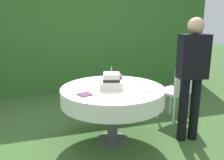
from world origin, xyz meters
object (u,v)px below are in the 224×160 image
(serving_plate_near, at_px, (143,85))
(standing_person, at_px, (192,72))
(serving_plate_left, at_px, (149,91))
(serving_plate_far, at_px, (137,81))
(cake_table, at_px, (113,96))
(wedding_cake, at_px, (112,81))
(garden_chair, at_px, (178,88))
(napkin_stack, at_px, (85,94))

(serving_plate_near, relative_size, standing_person, 0.06)
(serving_plate_left, bearing_deg, serving_plate_far, 85.45)
(cake_table, bearing_deg, serving_plate_left, -38.35)
(wedding_cake, relative_size, garden_chair, 0.39)
(cake_table, bearing_deg, serving_plate_near, -3.50)
(serving_plate_near, distance_m, standing_person, 0.63)
(serving_plate_left, distance_m, standing_person, 0.64)
(cake_table, xyz_separation_m, standing_person, (0.98, -0.23, 0.29))
(serving_plate_far, relative_size, garden_chair, 0.15)
(serving_plate_far, bearing_deg, cake_table, -155.74)
(serving_plate_near, height_order, serving_plate_far, same)
(serving_plate_near, bearing_deg, wedding_cake, 178.06)
(wedding_cake, xyz_separation_m, serving_plate_left, (0.38, -0.28, -0.08))
(serving_plate_left, relative_size, standing_person, 0.08)
(serving_plate_near, bearing_deg, serving_plate_far, 91.27)
(serving_plate_near, height_order, napkin_stack, serving_plate_near)
(serving_plate_far, distance_m, garden_chair, 0.79)
(wedding_cake, height_order, standing_person, standing_person)
(serving_plate_near, xyz_separation_m, serving_plate_far, (-0.00, 0.21, 0.00))
(cake_table, height_order, serving_plate_far, serving_plate_far)
(wedding_cake, bearing_deg, garden_chair, 16.57)
(cake_table, distance_m, serving_plate_left, 0.48)
(cake_table, relative_size, serving_plate_near, 12.77)
(standing_person, bearing_deg, wedding_cake, 167.51)
(cake_table, relative_size, serving_plate_left, 10.10)
(serving_plate_near, bearing_deg, napkin_stack, -168.24)
(cake_table, xyz_separation_m, serving_plate_far, (0.40, 0.18, 0.11))
(garden_chair, xyz_separation_m, standing_person, (-0.17, -0.57, 0.39))
(wedding_cake, xyz_separation_m, serving_plate_far, (0.41, 0.19, -0.08))
(napkin_stack, height_order, garden_chair, garden_chair)
(cake_table, distance_m, wedding_cake, 0.19)
(serving_plate_far, distance_m, serving_plate_left, 0.47)
(garden_chair, bearing_deg, cake_table, -163.77)
(serving_plate_left, xyz_separation_m, standing_person, (0.61, 0.06, 0.18))
(wedding_cake, height_order, serving_plate_near, wedding_cake)
(serving_plate_near, distance_m, garden_chair, 0.85)
(serving_plate_near, bearing_deg, garden_chair, 25.84)
(wedding_cake, distance_m, serving_plate_left, 0.48)
(serving_plate_left, height_order, garden_chair, garden_chair)
(cake_table, height_order, garden_chair, garden_chair)
(serving_plate_near, bearing_deg, cake_table, 176.50)
(garden_chair, distance_m, standing_person, 0.71)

